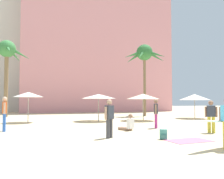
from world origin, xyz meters
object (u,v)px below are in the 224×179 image
Objects in this scene: palm_tree_center at (7,54)px; person_near_left at (211,115)px; cafe_umbrella_0 at (143,96)px; cafe_umbrella_5 at (99,96)px; person_mid_center at (109,117)px; person_far_left at (156,112)px; beach_towel at (189,141)px; cafe_umbrella_1 at (195,97)px; backpack at (163,135)px; palm_tree_far_left at (144,56)px; cafe_umbrella_2 at (28,95)px; person_mid_left at (128,125)px; person_mid_right at (4,112)px.

palm_tree_center reaches higher than person_near_left.
cafe_umbrella_0 is 1.68× the size of person_near_left.
person_mid_center is (-1.50, -8.53, -1.05)m from cafe_umbrella_5.
cafe_umbrella_5 is 8.72m from person_mid_center.
person_near_left is 0.95× the size of person_far_left.
beach_towel is 3.13m from person_near_left.
cafe_umbrella_1 is at bearing 69.85° from person_far_left.
beach_towel is at bearing 89.31° from backpack.
cafe_umbrella_5 is (-3.62, 0.49, -0.00)m from cafe_umbrella_0.
palm_tree_far_left is at bearing 37.69° from cafe_umbrella_5.
cafe_umbrella_1 reaches higher than cafe_umbrella_0.
palm_tree_far_left is at bearing 25.51° from person_near_left.
cafe_umbrella_1 is 9.12m from cafe_umbrella_5.
cafe_umbrella_0 is 3.66m from cafe_umbrella_5.
person_near_left is (-5.27, -8.72, -1.06)m from cafe_umbrella_1.
beach_towel is 4.18× the size of backpack.
cafe_umbrella_5 is at bearing -3.46° from cafe_umbrella_2.
person_near_left is at bearing -99.79° from palm_tree_far_left.
cafe_umbrella_1 reaches higher than person_mid_center.
cafe_umbrella_5 reaches higher than person_mid_left.
person_mid_right is at bearing -161.21° from cafe_umbrella_1.
palm_tree_center reaches higher than cafe_umbrella_2.
person_mid_right is at bearing -99.74° from cafe_umbrella_2.
cafe_umbrella_0 is 9.70m from backpack.
person_mid_center is (-7.59, -13.24, -5.51)m from palm_tree_far_left.
cafe_umbrella_1 is at bearing -55.40° from palm_tree_far_left.
palm_tree_far_left is 2.74× the size of cafe_umbrella_1.
cafe_umbrella_2 is at bearing -158.93° from palm_tree_far_left.
cafe_umbrella_5 is at bearing 139.13° from person_far_left.
palm_tree_center is at bearing 146.42° from cafe_umbrella_0.
person_near_left is at bearing -121.17° from cafe_umbrella_1.
cafe_umbrella_2 is at bearing 165.88° from person_mid_center.
cafe_umbrella_0 is (11.39, -7.56, -4.29)m from palm_tree_center.
backpack is 0.25× the size of person_far_left.
palm_tree_far_left is 14.39m from person_near_left.
palm_tree_far_left is at bearing 64.57° from cafe_umbrella_0.
cafe_umbrella_0 is 1.55× the size of beach_towel.
palm_tree_center is 19.53m from backpack.
backpack is (8.32, -16.60, -6.05)m from palm_tree_center.
cafe_umbrella_5 is 1.58× the size of beach_towel.
person_mid_right is (1.58, -11.94, -5.25)m from palm_tree_center.
cafe_umbrella_1 is 2.95× the size of person_mid_left.
palm_tree_center is 4.21× the size of person_mid_right.
backpack is 2.39m from person_mid_center.
cafe_umbrella_2 is 11.60m from backpack.
cafe_umbrella_2 is (-14.41, -0.02, 0.12)m from cafe_umbrella_1.
person_mid_left is (-0.36, 3.22, 0.12)m from backpack.
palm_tree_far_left is 4.71× the size of person_near_left.
cafe_umbrella_5 reaches higher than person_mid_right.
person_mid_right is 1.12× the size of person_near_left.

